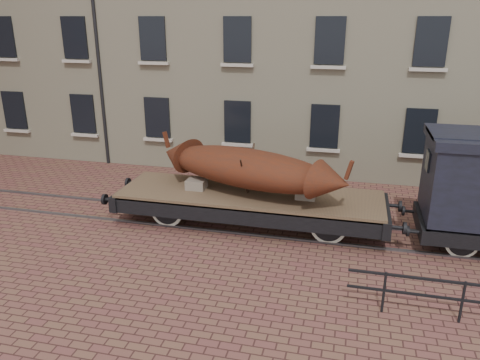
# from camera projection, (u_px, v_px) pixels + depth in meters

# --- Properties ---
(ground) EXTENTS (90.00, 90.00, 0.00)m
(ground) POSITION_uv_depth(u_px,v_px,m) (277.00, 228.00, 14.60)
(ground) COLOR brown
(rail_track) EXTENTS (30.00, 1.52, 0.06)m
(rail_track) POSITION_uv_depth(u_px,v_px,m) (277.00, 227.00, 14.59)
(rail_track) COLOR #59595E
(rail_track) RESTS_ON ground
(flatcar_wagon) EXTENTS (9.15, 2.48, 1.38)m
(flatcar_wagon) POSITION_uv_depth(u_px,v_px,m) (250.00, 200.00, 14.51)
(flatcar_wagon) COLOR brown
(flatcar_wagon) RESTS_ON ground
(iron_boat) EXTENTS (6.42, 3.42, 1.56)m
(iron_boat) POSITION_uv_depth(u_px,v_px,m) (248.00, 168.00, 14.19)
(iron_boat) COLOR #511D0D
(iron_boat) RESTS_ON flatcar_wagon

